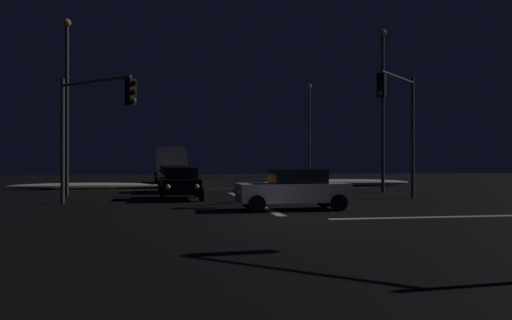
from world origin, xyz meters
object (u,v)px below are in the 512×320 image
object	(u,v)px
traffic_signal_nw	(92,114)
traffic_signal_ne	(400,112)
streetlamp_right_far	(309,125)
sedan_orange	(175,179)
sedan_black	(181,183)
sedan_silver	(171,176)
box_truck	(171,163)
streetlamp_right_near	(383,99)
streetlamp_left_near	(67,94)
sedan_white_crossing	(293,189)

from	to	relation	value
traffic_signal_nw	traffic_signal_ne	bearing A→B (deg)	0.63
traffic_signal_ne	streetlamp_right_far	world-z (taller)	streetlamp_right_far
sedan_orange	traffic_signal_ne	distance (m)	14.13
sedan_black	sedan_silver	size ratio (longest dim) A/B	1.00
traffic_signal_ne	streetlamp_right_far	distance (m)	22.58
sedan_black	box_truck	bearing A→B (deg)	90.39
streetlamp_right_far	sedan_orange	bearing A→B (deg)	-132.42
sedan_orange	streetlamp_right_far	world-z (taller)	streetlamp_right_far
sedan_silver	sedan_black	bearing A→B (deg)	-88.80
sedan_black	sedan_orange	world-z (taller)	same
traffic_signal_nw	streetlamp_right_near	size ratio (longest dim) A/B	0.56
sedan_silver	streetlamp_right_far	world-z (taller)	streetlamp_right_far
box_truck	streetlamp_left_near	xyz separation A→B (m)	(-5.84, -15.77, 3.78)
streetlamp_right_far	streetlamp_right_near	size ratio (longest dim) A/B	0.90
streetlamp_right_far	streetlamp_right_near	xyz separation A→B (m)	(0.00, -16.00, 0.50)
box_truck	traffic_signal_ne	distance (m)	24.66
streetlamp_right_far	sedan_silver	bearing A→B (deg)	-149.73
sedan_white_crossing	box_truck	bearing A→B (deg)	99.17
traffic_signal_ne	streetlamp_left_near	distance (m)	17.47
sedan_white_crossing	sedan_silver	bearing A→B (deg)	102.85
streetlamp_right_far	sedan_black	bearing A→B (deg)	-121.80
sedan_black	traffic_signal_nw	bearing A→B (deg)	-142.13
box_truck	streetlamp_right_near	bearing A→B (deg)	-52.04
sedan_black	traffic_signal_ne	size ratio (longest dim) A/B	0.71
box_truck	traffic_signal_nw	size ratio (longest dim) A/B	1.49
sedan_orange	sedan_silver	distance (m)	6.20
sedan_black	streetlamp_right_far	bearing A→B (deg)	58.20
sedan_silver	streetlamp_right_near	world-z (taller)	streetlamp_right_near
sedan_black	streetlamp_left_near	size ratio (longest dim) A/B	0.45
traffic_signal_nw	streetlamp_right_near	xyz separation A→B (m)	(16.02, 6.63, 1.76)
streetlamp_left_near	streetlamp_right_near	xyz separation A→B (m)	(18.14, 0.00, 0.13)
traffic_signal_nw	streetlamp_right_far	world-z (taller)	streetlamp_right_far
streetlamp_left_near	streetlamp_right_far	xyz separation A→B (m)	(18.14, 16.00, -0.37)
streetlamp_left_near	streetlamp_right_near	distance (m)	18.15
traffic_signal_nw	streetlamp_right_far	xyz separation A→B (m)	(16.02, 22.63, 1.26)
streetlamp_right_near	traffic_signal_ne	bearing A→B (deg)	-106.94
sedan_silver	box_truck	bearing A→B (deg)	88.96
streetlamp_right_near	traffic_signal_nw	bearing A→B (deg)	-157.53
sedan_silver	traffic_signal_ne	bearing A→B (deg)	-55.48
sedan_black	sedan_orange	xyz separation A→B (m)	(-0.13, 6.18, 0.00)
sedan_silver	sedan_white_crossing	bearing A→B (deg)	-77.15
sedan_orange	streetlamp_left_near	xyz separation A→B (m)	(-5.85, -2.54, 4.69)
traffic_signal_ne	sedan_black	bearing A→B (deg)	164.46
sedan_white_crossing	streetlamp_right_far	world-z (taller)	streetlamp_right_far
sedan_orange	traffic_signal_nw	distance (m)	10.35
sedan_silver	traffic_signal_ne	xyz separation A→B (m)	(10.46, -15.21, 3.42)
sedan_black	streetlamp_left_near	xyz separation A→B (m)	(-5.97, 3.63, 4.69)
traffic_signal_nw	streetlamp_left_near	bearing A→B (deg)	107.79
box_truck	sedan_white_crossing	world-z (taller)	box_truck
traffic_signal_ne	streetlamp_left_near	bearing A→B (deg)	158.19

